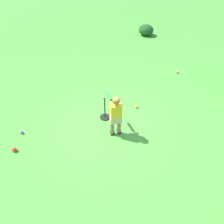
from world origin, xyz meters
name	(u,v)px	position (x,y,z in m)	size (l,w,h in m)	color
ground_plane	(108,126)	(0.00, 0.00, 0.00)	(40.00, 40.00, 0.00)	#479338
child_batter	(115,112)	(0.10, -0.28, 0.65)	(0.33, 0.77, 1.08)	#232328
play_ball_midfield	(136,107)	(0.99, 0.50, 0.04)	(0.08, 0.08, 0.08)	yellow
play_ball_behind_batter	(177,72)	(3.22, 1.98, 0.04)	(0.08, 0.08, 0.08)	pink
play_ball_far_right	(22,132)	(-2.10, 0.37, 0.04)	(0.07, 0.07, 0.07)	purple
play_ball_center_lawn	(14,150)	(-2.24, -0.17, 0.05)	(0.10, 0.10, 0.10)	red
batting_tee	(105,114)	(0.02, 0.36, 0.10)	(0.28, 0.28, 0.62)	black
shrub_left_background	(146,30)	(3.85, 6.13, 0.26)	(0.73, 0.81, 0.52)	#194C1E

